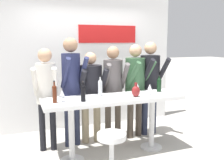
# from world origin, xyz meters

# --- Properties ---
(ground_plane) EXTENTS (40.00, 40.00, 0.00)m
(ground_plane) POSITION_xyz_m (0.00, 0.00, 0.00)
(ground_plane) COLOR #B2ADA3
(back_wall) EXTENTS (3.77, 0.12, 2.84)m
(back_wall) POSITION_xyz_m (0.00, 1.53, 1.42)
(back_wall) COLOR white
(back_wall) RESTS_ON ground_plane
(tasting_table) EXTENTS (2.17, 0.63, 0.93)m
(tasting_table) POSITION_xyz_m (0.00, 0.00, 0.79)
(tasting_table) COLOR white
(tasting_table) RESTS_ON ground_plane
(bar_stool) EXTENTS (0.38, 0.38, 0.65)m
(bar_stool) POSITION_xyz_m (-0.32, -0.75, 0.43)
(bar_stool) COLOR silver
(bar_stool) RESTS_ON ground_plane
(person_far_left) EXTENTS (0.43, 0.55, 1.67)m
(person_far_left) POSITION_xyz_m (-0.96, 0.52, 1.05)
(person_far_left) COLOR black
(person_far_left) RESTS_ON ground_plane
(person_left) EXTENTS (0.41, 0.56, 1.84)m
(person_left) POSITION_xyz_m (-0.54, 0.56, 1.17)
(person_left) COLOR #23283D
(person_left) RESTS_ON ground_plane
(person_center_left) EXTENTS (0.47, 0.53, 1.60)m
(person_center_left) POSITION_xyz_m (-0.20, 0.60, 0.98)
(person_center_left) COLOR gray
(person_center_left) RESTS_ON ground_plane
(person_center) EXTENTS (0.43, 0.54, 1.70)m
(person_center) POSITION_xyz_m (0.21, 0.59, 1.06)
(person_center) COLOR #473D33
(person_center) RESTS_ON ground_plane
(person_center_right) EXTENTS (0.50, 0.60, 1.73)m
(person_center_right) POSITION_xyz_m (0.63, 0.55, 1.07)
(person_center_right) COLOR #473D33
(person_center_right) RESTS_ON ground_plane
(person_right) EXTENTS (0.47, 0.58, 1.77)m
(person_right) POSITION_xyz_m (0.96, 0.58, 1.10)
(person_right) COLOR #23283D
(person_right) RESTS_ON ground_plane
(wine_bottle_0) EXTENTS (0.07, 0.07, 0.28)m
(wine_bottle_0) POSITION_xyz_m (0.86, 0.11, 1.06)
(wine_bottle_0) COLOR black
(wine_bottle_0) RESTS_ON tasting_table
(wine_bottle_1) EXTENTS (0.07, 0.07, 0.32)m
(wine_bottle_1) POSITION_xyz_m (-0.18, 0.13, 1.08)
(wine_bottle_1) COLOR #B7BCC1
(wine_bottle_1) RESTS_ON tasting_table
(wine_bottle_2) EXTENTS (0.07, 0.07, 0.29)m
(wine_bottle_2) POSITION_xyz_m (-0.52, -0.12, 1.06)
(wine_bottle_2) COLOR black
(wine_bottle_2) RESTS_ON tasting_table
(wine_bottle_3) EXTENTS (0.06, 0.06, 0.31)m
(wine_bottle_3) POSITION_xyz_m (-0.91, -0.05, 1.07)
(wine_bottle_3) COLOR #4C1E0F
(wine_bottle_3) RESTS_ON tasting_table
(wine_glass_0) EXTENTS (0.07, 0.07, 0.18)m
(wine_glass_0) POSITION_xyz_m (0.59, -0.05, 1.06)
(wine_glass_0) COLOR silver
(wine_glass_0) RESTS_ON tasting_table
(wine_glass_1) EXTENTS (0.07, 0.07, 0.18)m
(wine_glass_1) POSITION_xyz_m (-0.80, -0.04, 1.06)
(wine_glass_1) COLOR silver
(wine_glass_1) RESTS_ON tasting_table
(wine_glass_2) EXTENTS (0.07, 0.07, 0.18)m
(wine_glass_2) POSITION_xyz_m (0.45, 0.11, 1.06)
(wine_glass_2) COLOR silver
(wine_glass_2) RESTS_ON tasting_table
(decorative_vase) EXTENTS (0.13, 0.13, 0.22)m
(decorative_vase) POSITION_xyz_m (0.32, -0.10, 1.02)
(decorative_vase) COLOR maroon
(decorative_vase) RESTS_ON tasting_table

